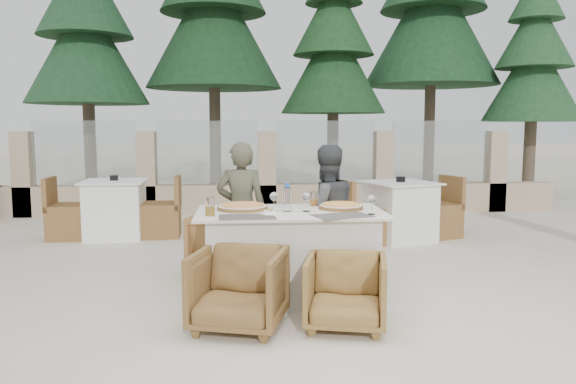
{
  "coord_description": "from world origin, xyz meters",
  "views": [
    {
      "loc": [
        -0.38,
        -4.68,
        1.5
      ],
      "look_at": [
        0.01,
        0.33,
        0.9
      ],
      "focal_mm": 35.0,
      "sensor_mm": 36.0,
      "label": 1
    }
  ],
  "objects": [
    {
      "name": "armchair_far_left",
      "position": [
        -0.51,
        0.79,
        0.33
      ],
      "size": [
        0.91,
        0.92,
        0.65
      ],
      "primitive_type": "imported",
      "rotation": [
        0.0,
        0.0,
        2.77
      ],
      "color": "olive",
      "rests_on": "ground"
    },
    {
      "name": "pine_far_left",
      "position": [
        -3.5,
        7.0,
        2.75
      ],
      "size": [
        2.42,
        2.42,
        5.5
      ],
      "primitive_type": "cone",
      "color": "#1D4526",
      "rests_on": "ground"
    },
    {
      "name": "wine_glass_corner",
      "position": [
        0.66,
        -0.2,
        0.86
      ],
      "size": [
        0.09,
        0.09,
        0.18
      ],
      "primitive_type": null,
      "rotation": [
        0.0,
        0.0,
        0.17
      ],
      "color": "white",
      "rests_on": "dining_table"
    },
    {
      "name": "sand_patch",
      "position": [
        0.0,
        14.0,
        0.01
      ],
      "size": [
        30.0,
        16.0,
        0.01
      ],
      "primitive_type": "cube",
      "color": "beige",
      "rests_on": "ground"
    },
    {
      "name": "pizza_right",
      "position": [
        0.46,
        0.14,
        0.8
      ],
      "size": [
        0.47,
        0.47,
        0.05
      ],
      "primitive_type": "cylinder",
      "rotation": [
        0.0,
        0.0,
        0.26
      ],
      "color": "orange",
      "rests_on": "dining_table"
    },
    {
      "name": "armchair_near_left",
      "position": [
        -0.43,
        -0.64,
        0.3
      ],
      "size": [
        0.79,
        0.81,
        0.6
      ],
      "primitive_type": "imported",
      "rotation": [
        0.0,
        0.0,
        -0.27
      ],
      "color": "brown",
      "rests_on": "ground"
    },
    {
      "name": "pine_mid_left",
      "position": [
        -1.0,
        7.5,
        3.25
      ],
      "size": [
        2.86,
        2.86,
        6.5
      ],
      "primitive_type": "cone",
      "color": "#193C1F",
      "rests_on": "ground"
    },
    {
      "name": "diner_right",
      "position": [
        0.38,
        0.5,
        0.66
      ],
      "size": [
        0.75,
        0.65,
        1.32
      ],
      "primitive_type": "imported",
      "rotation": [
        0.0,
        0.0,
        3.4
      ],
      "color": "#3D3F43",
      "rests_on": "ground"
    },
    {
      "name": "wine_glass_centre",
      "position": [
        -0.13,
        0.06,
        0.86
      ],
      "size": [
        0.09,
        0.09,
        0.18
      ],
      "primitive_type": null,
      "rotation": [
        0.0,
        0.0,
        0.29
      ],
      "color": "silver",
      "rests_on": "dining_table"
    },
    {
      "name": "pine_far_right",
      "position": [
        5.5,
        6.5,
        2.25
      ],
      "size": [
        1.98,
        1.98,
        4.5
      ],
      "primitive_type": "cone",
      "color": "#24512B",
      "rests_on": "ground"
    },
    {
      "name": "placemat_near_left",
      "position": [
        -0.36,
        -0.24,
        0.77
      ],
      "size": [
        0.46,
        0.32,
        0.0
      ],
      "primitive_type": "cube",
      "rotation": [
        0.0,
        0.0,
        0.03
      ],
      "color": "#4E4A43",
      "rests_on": "dining_table"
    },
    {
      "name": "pine_centre",
      "position": [
        1.5,
        7.2,
        2.5
      ],
      "size": [
        2.2,
        2.2,
        5.0
      ],
      "primitive_type": "cone",
      "color": "#1E4722",
      "rests_on": "ground"
    },
    {
      "name": "placemat_near_right",
      "position": [
        0.41,
        -0.25,
        0.77
      ],
      "size": [
        0.52,
        0.42,
        0.0
      ],
      "primitive_type": "cube",
      "rotation": [
        0.0,
        0.0,
        0.3
      ],
      "color": "#545148",
      "rests_on": "dining_table"
    },
    {
      "name": "beer_glass_left",
      "position": [
        -0.66,
        -0.15,
        0.85
      ],
      "size": [
        0.09,
        0.09,
        0.15
      ],
      "primitive_type": "cylinder",
      "rotation": [
        0.0,
        0.0,
        0.15
      ],
      "color": "gold",
      "rests_on": "dining_table"
    },
    {
      "name": "water_bottle",
      "position": [
        -0.02,
        0.03,
        0.89
      ],
      "size": [
        0.07,
        0.07,
        0.24
      ],
      "primitive_type": "cylinder",
      "rotation": [
        0.0,
        0.0,
        -0.05
      ],
      "color": "#AAC3DF",
      "rests_on": "dining_table"
    },
    {
      "name": "armchair_near_right",
      "position": [
        0.36,
        -0.69,
        0.27
      ],
      "size": [
        0.7,
        0.72,
        0.55
      ],
      "primitive_type": "imported",
      "rotation": [
        0.0,
        0.0,
        -0.22
      ],
      "color": "olive",
      "rests_on": "ground"
    },
    {
      "name": "pizza_left",
      "position": [
        -0.4,
        0.16,
        0.8
      ],
      "size": [
        0.55,
        0.55,
        0.06
      ],
      "primitive_type": "cylinder",
      "rotation": [
        0.0,
        0.0,
        0.32
      ],
      "color": "#C9551B",
      "rests_on": "dining_table"
    },
    {
      "name": "ground",
      "position": [
        0.0,
        0.0,
        0.0
      ],
      "size": [
        80.0,
        80.0,
        0.0
      ],
      "primitive_type": "plane",
      "color": "beige",
      "rests_on": "ground"
    },
    {
      "name": "bg_table_a",
      "position": [
        -2.11,
        2.89,
        0.39
      ],
      "size": [
        1.67,
        0.88,
        0.77
      ],
      "primitive_type": null,
      "rotation": [
        0.0,
        0.0,
        0.04
      ],
      "color": "white",
      "rests_on": "ground"
    },
    {
      "name": "perimeter_wall_far",
      "position": [
        0.0,
        4.8,
        0.8
      ],
      "size": [
        10.0,
        0.34,
        1.6
      ],
      "primitive_type": null,
      "color": "tan",
      "rests_on": "ground"
    },
    {
      "name": "armchair_far_right",
      "position": [
        0.45,
        0.66,
        0.29
      ],
      "size": [
        0.74,
        0.75,
        0.59
      ],
      "primitive_type": "imported",
      "rotation": [
        0.0,
        0.0,
        2.94
      ],
      "color": "brown",
      "rests_on": "ground"
    },
    {
      "name": "bg_table_b",
      "position": [
        1.64,
        2.4,
        0.39
      ],
      "size": [
        1.82,
        1.3,
        0.77
      ],
      "primitive_type": null,
      "rotation": [
        0.0,
        0.0,
        0.33
      ],
      "color": "white",
      "rests_on": "ground"
    },
    {
      "name": "wine_glass_near",
      "position": [
        0.14,
        0.0,
        0.86
      ],
      "size": [
        0.08,
        0.08,
        0.18
      ],
      "primitive_type": null,
      "rotation": [
        0.0,
        0.0,
        0.08
      ],
      "color": "white",
      "rests_on": "dining_table"
    },
    {
      "name": "diner_left",
      "position": [
        -0.41,
        0.73,
        0.67
      ],
      "size": [
        0.53,
        0.38,
        1.35
      ],
      "primitive_type": "imported",
      "rotation": [
        0.0,
        0.0,
        3.01
      ],
      "color": "#4A4A36",
      "rests_on": "ground"
    },
    {
      "name": "pine_mid_right",
      "position": [
        3.8,
        7.8,
        3.4
      ],
      "size": [
        2.99,
        2.99,
        6.8
      ],
      "primitive_type": "cone",
      "color": "#1B4324",
      "rests_on": "ground"
    },
    {
      "name": "olive_dish",
      "position": [
        -0.17,
        -0.12,
        0.79
      ],
      "size": [
        0.11,
        0.11,
        0.04
      ],
      "primitive_type": null,
      "rotation": [
        0.0,
        0.0,
        0.04
      ],
      "color": "white",
      "rests_on": "dining_table"
    },
    {
      "name": "beer_glass_right",
      "position": [
        0.25,
        0.34,
        0.83
      ],
      "size": [
        0.08,
        0.08,
        0.13
      ],
      "primitive_type": "cylinder",
      "rotation": [
        0.0,
        0.0,
        -0.2
      ],
      "color": "orange",
      "rests_on": "dining_table"
    },
    {
      "name": "dining_table",
      "position": [
        0.01,
        0.03,
        0.39
      ],
      "size": [
        1.6,
        0.9,
        0.77
      ],
      "primitive_type": null,
      "color": "beige",
      "rests_on": "ground"
    }
  ]
}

